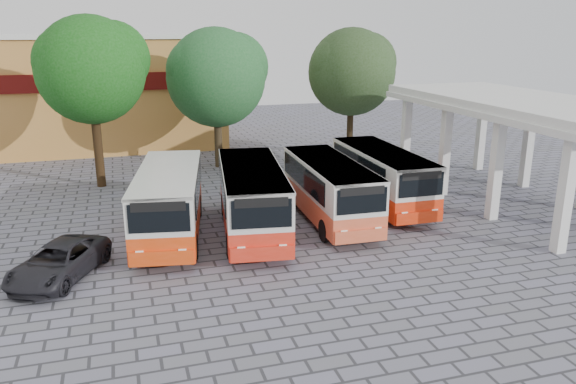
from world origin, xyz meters
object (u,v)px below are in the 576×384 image
object	(u,v)px
bus_far_left	(169,199)
bus_centre_left	(252,196)
parked_car	(59,262)
bus_far_right	(382,174)
bus_centre_right	(330,187)

from	to	relation	value
bus_far_left	bus_centre_left	size ratio (longest dim) A/B	0.99
parked_car	bus_far_right	bearing A→B (deg)	43.37
bus_far_left	bus_centre_right	world-z (taller)	bus_far_left
bus_far_right	bus_centre_left	bearing A→B (deg)	-163.48
bus_far_left	bus_far_right	world-z (taller)	bus_far_left
bus_centre_left	bus_centre_right	size ratio (longest dim) A/B	1.08
bus_centre_right	bus_far_right	distance (m)	3.62
bus_far_right	parked_car	xyz separation A→B (m)	(-14.91, -4.52, -1.02)
bus_far_left	parked_car	xyz separation A→B (m)	(-4.26, -3.14, -1.07)
parked_car	bus_centre_left	bearing A→B (deg)	44.63
bus_centre_left	bus_centre_right	world-z (taller)	bus_centre_left
bus_centre_right	bus_far_right	size ratio (longest dim) A/B	0.99
bus_centre_right	bus_centre_left	bearing A→B (deg)	-169.43
bus_centre_right	bus_far_right	bearing A→B (deg)	24.78
bus_far_left	bus_centre_left	world-z (taller)	bus_centre_left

